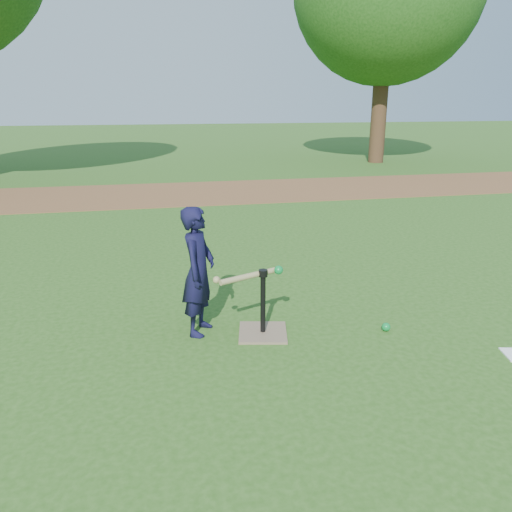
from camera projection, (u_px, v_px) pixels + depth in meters
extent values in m
plane|color=#285116|center=(274.00, 347.00, 4.31)|extent=(80.00, 80.00, 0.00)
cube|color=brown|center=(194.00, 193.00, 11.30)|extent=(24.00, 3.00, 0.01)
imported|color=black|center=(198.00, 271.00, 4.42)|extent=(0.43, 0.50, 1.17)
sphere|color=#0B8134|center=(386.00, 327.00, 4.59)|extent=(0.08, 0.08, 0.08)
cube|color=#806851|center=(263.00, 332.00, 4.54)|extent=(0.51, 0.51, 0.02)
cylinder|color=black|center=(263.00, 303.00, 4.45)|extent=(0.05, 0.05, 0.55)
cylinder|color=black|center=(263.00, 273.00, 4.37)|extent=(0.08, 0.08, 0.06)
cylinder|color=tan|center=(250.00, 276.00, 4.33)|extent=(0.57, 0.28, 0.05)
sphere|color=tan|center=(216.00, 280.00, 4.23)|extent=(0.06, 0.06, 0.06)
sphere|color=#0B8134|center=(279.00, 270.00, 4.42)|extent=(0.08, 0.08, 0.08)
cylinder|color=#382316|center=(379.00, 109.00, 16.27)|extent=(0.50, 0.50, 3.42)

